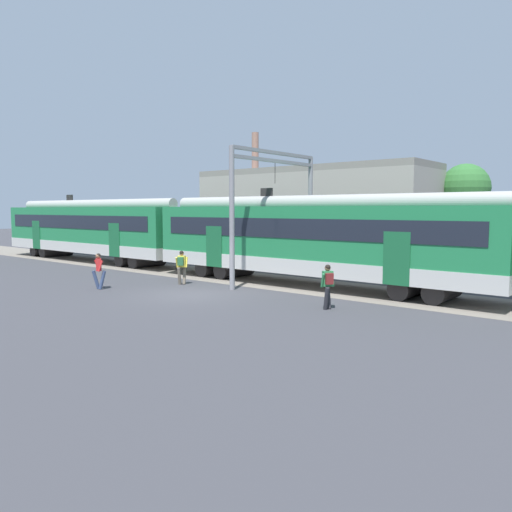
{
  "coord_description": "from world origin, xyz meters",
  "views": [
    {
      "loc": [
        15.65,
        -14.6,
        3.68
      ],
      "look_at": [
        1.66,
        2.39,
        1.6
      ],
      "focal_mm": 35.0,
      "sensor_mm": 36.0,
      "label": 1
    }
  ],
  "objects_px": {
    "commuter_train": "(188,234)",
    "pedestrian_red": "(99,268)",
    "pedestrian_yellow": "(182,264)",
    "pedestrian_green": "(328,283)"
  },
  "relations": [
    {
      "from": "commuter_train",
      "to": "pedestrian_red",
      "type": "distance_m",
      "value": 7.24
    },
    {
      "from": "pedestrian_yellow",
      "to": "pedestrian_green",
      "type": "height_order",
      "value": "same"
    },
    {
      "from": "pedestrian_yellow",
      "to": "pedestrian_green",
      "type": "relative_size",
      "value": 1.0
    },
    {
      "from": "commuter_train",
      "to": "pedestrian_yellow",
      "type": "distance_m",
      "value": 5.11
    },
    {
      "from": "pedestrian_red",
      "to": "pedestrian_green",
      "type": "bearing_deg",
      "value": 14.15
    },
    {
      "from": "pedestrian_yellow",
      "to": "pedestrian_green",
      "type": "distance_m",
      "value": 8.71
    },
    {
      "from": "commuter_train",
      "to": "pedestrian_red",
      "type": "height_order",
      "value": "commuter_train"
    },
    {
      "from": "pedestrian_yellow",
      "to": "commuter_train",
      "type": "bearing_deg",
      "value": 133.32
    },
    {
      "from": "commuter_train",
      "to": "pedestrian_red",
      "type": "xyz_separation_m",
      "value": [
        1.51,
        -6.97,
        -1.29
      ]
    },
    {
      "from": "pedestrian_green",
      "to": "commuter_train",
      "type": "bearing_deg",
      "value": 160.38
    }
  ]
}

